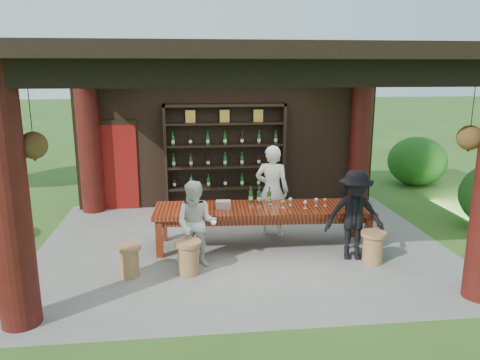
{
  "coord_description": "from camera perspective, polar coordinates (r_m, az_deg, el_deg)",
  "views": [
    {
      "loc": [
        -0.99,
        -8.12,
        3.19
      ],
      "look_at": [
        0.0,
        0.4,
        1.15
      ],
      "focal_mm": 35.0,
      "sensor_mm": 36.0,
      "label": 1
    }
  ],
  "objects": [
    {
      "name": "pavilion",
      "position": [
        8.67,
        -0.11,
        6.36
      ],
      "size": [
        7.5,
        6.0,
        3.6
      ],
      "color": "slate",
      "rests_on": "ground"
    },
    {
      "name": "guest_man",
      "position": [
        8.18,
        13.8,
        -4.18
      ],
      "size": [
        1.08,
        0.72,
        1.56
      ],
      "primitive_type": "imported",
      "rotation": [
        0.0,
        0.0,
        -0.14
      ],
      "color": "black",
      "rests_on": "ground"
    },
    {
      "name": "stool_far_left",
      "position": [
        7.65,
        -13.38,
        -9.46
      ],
      "size": [
        0.39,
        0.39,
        0.51
      ],
      "rotation": [
        0.0,
        0.0,
        -0.15
      ],
      "color": "olive",
      "rests_on": "ground"
    },
    {
      "name": "wine_shelf",
      "position": [
        10.79,
        -1.83,
        2.84
      ],
      "size": [
        2.76,
        0.42,
        2.43
      ],
      "color": "black",
      "rests_on": "ground"
    },
    {
      "name": "table_glasses",
      "position": [
        8.59,
        7.11,
        -2.71
      ],
      "size": [
        1.05,
        0.41,
        0.15
      ],
      "color": "silver",
      "rests_on": "tasting_table"
    },
    {
      "name": "table_bottles",
      "position": [
        8.74,
        2.42,
        -1.8
      ],
      "size": [
        0.41,
        0.19,
        0.31
      ],
      "color": "#194C1E",
      "rests_on": "tasting_table"
    },
    {
      "name": "stool_near_left",
      "position": [
        7.55,
        -6.31,
        -9.27
      ],
      "size": [
        0.42,
        0.42,
        0.55
      ],
      "rotation": [
        0.0,
        0.0,
        0.38
      ],
      "color": "olive",
      "rests_on": "ground"
    },
    {
      "name": "host",
      "position": [
        9.1,
        3.92,
        -1.29
      ],
      "size": [
        0.76,
        0.62,
        1.78
      ],
      "primitive_type": "imported",
      "rotation": [
        0.0,
        0.0,
        2.8
      ],
      "color": "silver",
      "rests_on": "ground"
    },
    {
      "name": "guest_woman",
      "position": [
        7.7,
        -5.36,
        -5.39
      ],
      "size": [
        0.81,
        0.7,
        1.44
      ],
      "primitive_type": "imported",
      "rotation": [
        0.0,
        0.0,
        -0.25
      ],
      "color": "silver",
      "rests_on": "ground"
    },
    {
      "name": "stool_near_right",
      "position": [
        8.22,
        15.88,
        -7.81
      ],
      "size": [
        0.42,
        0.42,
        0.55
      ],
      "rotation": [
        0.0,
        0.0,
        -0.03
      ],
      "color": "olive",
      "rests_on": "ground"
    },
    {
      "name": "ground",
      "position": [
        8.78,
        0.3,
        -7.92
      ],
      "size": [
        90.0,
        90.0,
        0.0
      ],
      "primitive_type": "plane",
      "color": "#2D5119",
      "rests_on": "ground"
    },
    {
      "name": "trees",
      "position": [
        10.68,
        17.42,
        13.74
      ],
      "size": [
        19.85,
        9.45,
        4.8
      ],
      "color": "#3F2819",
      "rests_on": "ground"
    },
    {
      "name": "napkin_basket",
      "position": [
        8.4,
        -2.05,
        -3.02
      ],
      "size": [
        0.27,
        0.19,
        0.14
      ],
      "primitive_type": "cube",
      "rotation": [
        0.0,
        0.0,
        -0.05
      ],
      "color": "#BF6672",
      "rests_on": "tasting_table"
    },
    {
      "name": "shrubs",
      "position": [
        9.85,
        15.94,
        -2.63
      ],
      "size": [
        14.52,
        8.5,
        1.36
      ],
      "color": "#194C14",
      "rests_on": "ground"
    },
    {
      "name": "tasting_table",
      "position": [
        8.54,
        2.81,
        -4.04
      ],
      "size": [
        3.97,
        1.22,
        0.75
      ],
      "rotation": [
        0.0,
        0.0,
        -0.05
      ],
      "color": "#53120B",
      "rests_on": "ground"
    }
  ]
}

